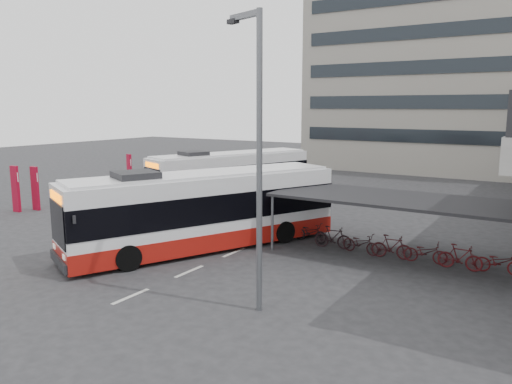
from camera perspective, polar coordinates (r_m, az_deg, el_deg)
The scene contains 11 objects.
ground at distance 23.16m, azimuth -7.63°, elevation -5.91°, with size 120.00×120.00×0.00m, color #28282B.
bike_shelter at distance 21.44m, azimuth 15.52°, elevation -3.71°, with size 10.00×4.00×2.54m.
office_block at distance 54.05m, azimuth 24.13°, elevation 15.61°, with size 30.00×15.00×25.00m, color gray.
road_markings at distance 19.42m, azimuth -7.65°, elevation -8.99°, with size 0.15×7.60×0.01m.
bus_main at distance 22.06m, azimuth -5.90°, elevation -2.14°, with size 7.60×12.28×3.64m.
bus_teal at distance 33.62m, azimuth -2.88°, elevation 1.82°, with size 6.36×11.68×3.41m.
pedestrian at distance 23.04m, azimuth -16.10°, elevation -4.27°, with size 0.57×0.38×1.58m, color black.
lamp_post at distance 14.72m, azimuth 0.11°, elevation 5.37°, with size 1.52×0.68×8.94m.
sign_totem_south at distance 32.86m, azimuth -25.79°, elevation 0.39°, with size 0.60×0.21×2.76m.
sign_totem_mid at distance 32.93m, azimuth -23.93°, elevation 0.45°, with size 0.58×0.19×2.66m.
sign_totem_north at distance 39.69m, azimuth -14.27°, elevation 2.40°, with size 0.56×0.30×2.60m.
Camera 1 is at (14.42, -17.02, 6.22)m, focal length 35.00 mm.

